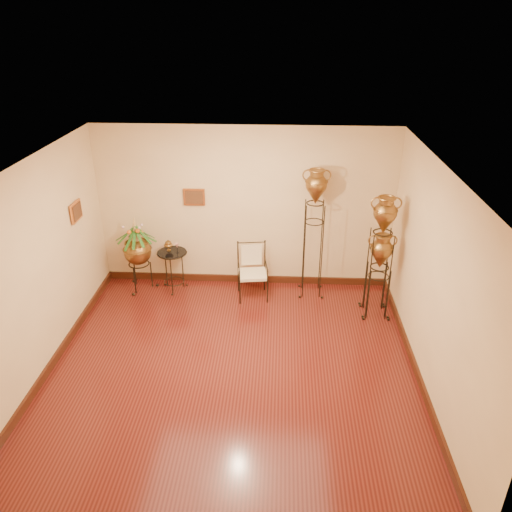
# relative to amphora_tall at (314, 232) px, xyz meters

# --- Properties ---
(ground) EXTENTS (5.00, 5.00, 0.00)m
(ground) POSITION_rel_amphora_tall_xyz_m (-1.15, -2.15, -1.14)
(ground) COLOR #5C1B15
(ground) RESTS_ON ground
(room_shell) EXTENTS (5.02, 5.02, 2.81)m
(room_shell) POSITION_rel_amphora_tall_xyz_m (-1.16, -2.14, 0.60)
(room_shell) COLOR beige
(room_shell) RESTS_ON ground
(amphora_tall) EXTENTS (0.58, 0.58, 2.23)m
(amphora_tall) POSITION_rel_amphora_tall_xyz_m (0.00, 0.00, 0.00)
(amphora_tall) COLOR black
(amphora_tall) RESTS_ON ground
(amphora_mid) EXTENTS (0.52, 0.52, 1.99)m
(amphora_mid) POSITION_rel_amphora_tall_xyz_m (1.00, -0.55, -0.13)
(amphora_mid) COLOR black
(amphora_mid) RESTS_ON ground
(amphora_short) EXTENTS (0.45, 0.45, 1.41)m
(amphora_short) POSITION_rel_amphora_tall_xyz_m (1.00, -0.62, -0.43)
(amphora_short) COLOR black
(amphora_short) RESTS_ON ground
(planter_urn) EXTENTS (0.84, 0.84, 1.38)m
(planter_urn) POSITION_rel_amphora_tall_xyz_m (-2.97, 0.00, -0.36)
(planter_urn) COLOR black
(planter_urn) RESTS_ON ground
(armchair) EXTENTS (0.59, 0.56, 0.94)m
(armchair) POSITION_rel_amphora_tall_xyz_m (-0.99, -0.19, -0.67)
(armchair) COLOR black
(armchair) RESTS_ON ground
(side_table) EXTENTS (0.64, 0.64, 0.91)m
(side_table) POSITION_rel_amphora_tall_xyz_m (-2.38, 0.00, -0.76)
(side_table) COLOR black
(side_table) RESTS_ON ground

